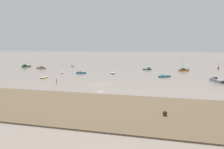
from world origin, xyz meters
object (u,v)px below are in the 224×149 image
(motorboat_moored_3, at_px, (148,69))
(motorboat_moored_4, at_px, (216,80))
(motorboat_moored_0, at_px, (163,76))
(rowboat_moored_2, at_px, (113,73))
(motorboat_moored_2, at_px, (80,73))
(mooring_post_near, at_px, (56,81))
(sailboat_moored_0, at_px, (72,66))
(rowboat_moored_1, at_px, (62,73))
(channel_buoy, at_px, (218,68))
(rowboat_moored_0, at_px, (44,78))
(sailboat_moored_1, at_px, (41,68))
(sailboat_moored_2, at_px, (184,70))
(motorboat_moored_1, at_px, (25,67))

(motorboat_moored_3, relative_size, motorboat_moored_4, 0.68)
(motorboat_moored_0, xyz_separation_m, rowboat_moored_2, (-20.74, 5.87, -0.07))
(motorboat_moored_2, height_order, mooring_post_near, mooring_post_near)
(motorboat_moored_4, bearing_deg, rowboat_moored_2, 54.21)
(sailboat_moored_0, distance_m, rowboat_moored_1, 28.35)
(rowboat_moored_2, xyz_separation_m, channel_buoy, (48.19, 32.05, 0.29))
(channel_buoy, bearing_deg, rowboat_moored_0, -143.49)
(rowboat_moored_0, relative_size, mooring_post_near, 2.61)
(motorboat_moored_0, xyz_separation_m, rowboat_moored_0, (-41.72, -13.28, -0.09))
(motorboat_moored_2, height_order, rowboat_moored_0, motorboat_moored_2)
(mooring_post_near, bearing_deg, motorboat_moored_2, 94.48)
(sailboat_moored_1, bearing_deg, motorboat_moored_4, -15.09)
(motorboat_moored_3, relative_size, mooring_post_near, 3.38)
(rowboat_moored_1, xyz_separation_m, rowboat_moored_2, (21.70, 3.92, 0.04))
(motorboat_moored_0, relative_size, motorboat_moored_3, 1.08)
(motorboat_moored_3, height_order, sailboat_moored_2, sailboat_moored_2)
(sailboat_moored_2, height_order, mooring_post_near, sailboat_moored_2)
(sailboat_moored_2, bearing_deg, mooring_post_near, 16.66)
(motorboat_moored_2, bearing_deg, channel_buoy, -165.76)
(motorboat_moored_2, height_order, sailboat_moored_1, sailboat_moored_1)
(rowboat_moored_0, relative_size, rowboat_moored_2, 0.90)
(rowboat_moored_1, bearing_deg, motorboat_moored_0, -115.18)
(motorboat_moored_4, relative_size, rowboat_moored_2, 1.72)
(sailboat_moored_0, xyz_separation_m, rowboat_moored_1, (7.76, -27.26, -0.11))
(motorboat_moored_1, height_order, rowboat_moored_0, motorboat_moored_1)
(rowboat_moored_0, height_order, sailboat_moored_1, sailboat_moored_1)
(sailboat_moored_2, bearing_deg, rowboat_moored_1, -7.34)
(sailboat_moored_0, height_order, motorboat_moored_2, sailboat_moored_0)
(rowboat_moored_2, relative_size, channel_buoy, 1.78)
(rowboat_moored_1, xyz_separation_m, channel_buoy, (69.88, 35.98, 0.33))
(motorboat_moored_2, distance_m, rowboat_moored_2, 14.07)
(motorboat_moored_1, relative_size, channel_buoy, 2.60)
(motorboat_moored_1, bearing_deg, channel_buoy, 111.54)
(motorboat_moored_1, distance_m, motorboat_moored_2, 44.58)
(motorboat_moored_4, distance_m, mooring_post_near, 51.73)
(motorboat_moored_0, xyz_separation_m, channel_buoy, (27.45, 37.93, 0.22))
(rowboat_moored_0, xyz_separation_m, mooring_post_near, (9.15, -7.40, 0.47))
(sailboat_moored_0, bearing_deg, mooring_post_near, 152.30)
(motorboat_moored_1, xyz_separation_m, mooring_post_near, (42.42, -41.57, 0.29))
(sailboat_moored_1, bearing_deg, sailboat_moored_2, 6.29)
(motorboat_moored_1, height_order, channel_buoy, channel_buoy)
(rowboat_moored_2, bearing_deg, motorboat_moored_4, -113.89)
(sailboat_moored_0, relative_size, rowboat_moored_1, 1.79)
(motorboat_moored_3, bearing_deg, channel_buoy, -0.07)
(motorboat_moored_3, distance_m, motorboat_moored_4, 38.73)
(motorboat_moored_1, xyz_separation_m, rowboat_moored_0, (33.27, -34.17, -0.18))
(sailboat_moored_0, height_order, motorboat_moored_4, sailboat_moored_0)
(rowboat_moored_0, bearing_deg, motorboat_moored_0, 123.01)
(rowboat_moored_2, xyz_separation_m, sailboat_moored_2, (29.97, 17.42, 0.13))
(motorboat_moored_2, distance_m, sailboat_moored_1, 30.25)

